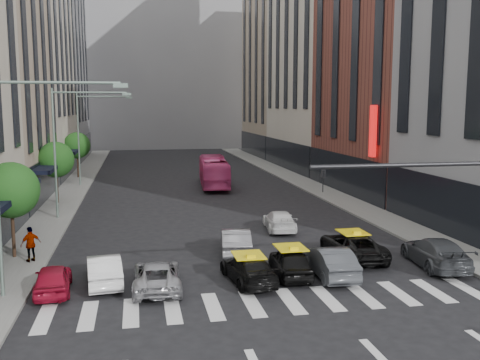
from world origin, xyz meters
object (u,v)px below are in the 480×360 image
streetlamp_mid (68,135)px  pedestrian_far (31,244)px  taxi_left (248,269)px  car_red (53,279)px  bus (214,172)px  streetlamp_far (88,127)px  car_white_front (104,269)px  streetlamp_near (20,157)px  taxi_center (290,262)px

streetlamp_mid → pedestrian_far: bearing=-93.7°
taxi_left → pedestrian_far: size_ratio=2.40×
car_red → bus: size_ratio=0.35×
streetlamp_far → car_white_front: size_ratio=2.19×
streetlamp_far → bus: (12.08, -2.72, -4.44)m
car_white_front → taxi_left: car_white_front is taller
streetlamp_near → bus: (12.08, 29.28, -4.44)m
streetlamp_mid → taxi_center: (11.56, -15.36, -5.23)m
taxi_left → streetlamp_near: bearing=-6.4°
streetlamp_mid → car_white_front: 16.06m
streetlamp_far → car_white_front: (3.04, -30.88, -5.23)m
bus → taxi_left: bearing=89.5°
streetlamp_near → streetlamp_mid: same height
taxi_center → bus: 28.66m
taxi_center → streetlamp_far: bearing=-65.2°
streetlamp_mid → bus: bearing=47.7°
car_red → taxi_left: size_ratio=0.86×
car_white_front → bus: 29.58m
streetlamp_mid → streetlamp_near: bearing=-90.0°
streetlamp_near → streetlamp_mid: size_ratio=1.00×
car_white_front → streetlamp_mid: bearing=-84.6°
taxi_left → bus: bus is taller
streetlamp_far → pedestrian_far: (-0.72, -27.06, -4.86)m
streetlamp_near → bus: streetlamp_near is taller
streetlamp_mid → car_red: size_ratio=2.46×
bus → pedestrian_far: size_ratio=5.90×
taxi_left → taxi_center: bearing=-173.3°
streetlamp_mid → taxi_center: bearing=-53.0°
streetlamp_far → taxi_center: streetlamp_far is taller
streetlamp_mid → taxi_left: 19.22m
taxi_left → pedestrian_far: (-10.17, 4.82, 0.42)m
car_white_front → bus: (9.04, 28.15, 0.79)m
taxi_left → bus: bearing=-102.3°
streetlamp_near → car_white_front: size_ratio=2.19×
streetlamp_far → car_red: (0.98, -31.65, -5.28)m
streetlamp_far → car_red: streetlamp_far is taller
streetlamp_far → car_white_front: bearing=-84.4°
taxi_center → bus: bearing=-86.5°
streetlamp_near → taxi_left: (9.44, 0.12, -5.28)m
streetlamp_near → taxi_center: size_ratio=2.27×
streetlamp_far → taxi_center: (11.56, -31.36, -5.23)m
streetlamp_near → streetlamp_far: size_ratio=1.00×
pedestrian_far → bus: bearing=-153.3°
streetlamp_near → bus: 31.98m
pedestrian_far → taxi_left: bearing=119.1°
streetlamp_far → taxi_center: bearing=-69.8°
taxi_center → bus: bus is taller
pedestrian_far → streetlamp_mid: bearing=-129.3°
streetlamp_far → bus: streetlamp_far is taller
taxi_left → streetlamp_far: bearing=-80.6°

